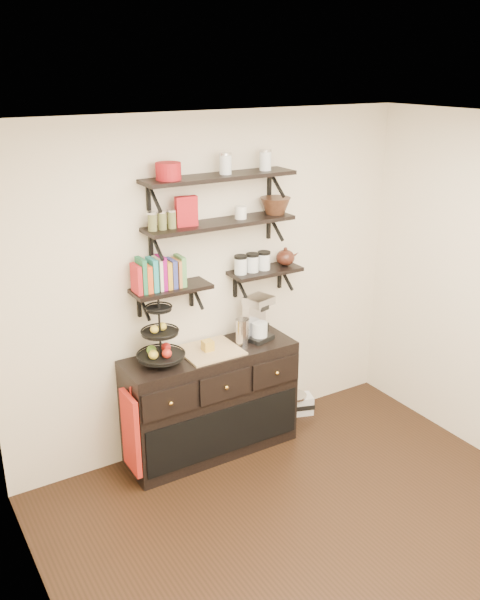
% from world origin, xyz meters
% --- Properties ---
extents(floor, '(3.50, 3.50, 0.00)m').
position_xyz_m(floor, '(0.00, 0.00, 0.00)').
color(floor, black).
rests_on(floor, ground).
extents(ceiling, '(3.50, 3.50, 0.02)m').
position_xyz_m(ceiling, '(0.00, 0.00, 2.70)').
color(ceiling, white).
rests_on(ceiling, back_wall).
extents(back_wall, '(3.50, 0.02, 2.70)m').
position_xyz_m(back_wall, '(0.00, 1.75, 1.35)').
color(back_wall, silver).
rests_on(back_wall, ground).
extents(left_wall, '(0.02, 3.50, 2.70)m').
position_xyz_m(left_wall, '(-1.75, 0.00, 1.35)').
color(left_wall, silver).
rests_on(left_wall, ground).
extents(shelf_top, '(1.20, 0.27, 0.23)m').
position_xyz_m(shelf_top, '(0.00, 1.62, 2.23)').
color(shelf_top, black).
rests_on(shelf_top, back_wall).
extents(shelf_mid, '(1.20, 0.27, 0.23)m').
position_xyz_m(shelf_mid, '(0.00, 1.62, 1.88)').
color(shelf_mid, black).
rests_on(shelf_mid, back_wall).
extents(shelf_low_left, '(0.60, 0.25, 0.23)m').
position_xyz_m(shelf_low_left, '(-0.42, 1.63, 1.43)').
color(shelf_low_left, black).
rests_on(shelf_low_left, back_wall).
extents(shelf_low_right, '(0.60, 0.25, 0.23)m').
position_xyz_m(shelf_low_right, '(0.42, 1.63, 1.43)').
color(shelf_low_right, black).
rests_on(shelf_low_right, back_wall).
extents(cookbooks, '(0.36, 0.15, 0.26)m').
position_xyz_m(cookbooks, '(-0.51, 1.63, 1.56)').
color(cookbooks, '#B51E24').
rests_on(cookbooks, shelf_low_left).
extents(glass_canisters, '(0.32, 0.10, 0.13)m').
position_xyz_m(glass_canisters, '(0.30, 1.63, 1.51)').
color(glass_canisters, silver).
rests_on(glass_canisters, shelf_low_right).
extents(sideboard, '(1.40, 0.50, 0.92)m').
position_xyz_m(sideboard, '(-0.16, 1.51, 0.45)').
color(sideboard, black).
rests_on(sideboard, floor).
extents(fruit_stand, '(0.36, 0.36, 0.52)m').
position_xyz_m(fruit_stand, '(-0.57, 1.52, 1.08)').
color(fruit_stand, black).
rests_on(fruit_stand, sideboard).
extents(candle, '(0.08, 0.08, 0.08)m').
position_xyz_m(candle, '(-0.18, 1.51, 0.96)').
color(candle, gold).
rests_on(candle, sideboard).
extents(coffee_maker, '(0.24, 0.24, 0.37)m').
position_xyz_m(coffee_maker, '(0.29, 1.54, 1.08)').
color(coffee_maker, black).
rests_on(coffee_maker, sideboard).
extents(thermal_carafe, '(0.11, 0.11, 0.22)m').
position_xyz_m(thermal_carafe, '(0.13, 1.49, 1.01)').
color(thermal_carafe, silver).
rests_on(thermal_carafe, sideboard).
extents(apron, '(0.04, 0.27, 0.63)m').
position_xyz_m(apron, '(-0.89, 1.41, 0.45)').
color(apron, '#A92212').
rests_on(apron, sideboard).
extents(radio, '(0.36, 0.27, 0.19)m').
position_xyz_m(radio, '(0.77, 1.64, 0.10)').
color(radio, silver).
rests_on(radio, floor).
extents(recipe_box, '(0.17, 0.08, 0.22)m').
position_xyz_m(recipe_box, '(-0.28, 1.61, 2.01)').
color(recipe_box, maroon).
rests_on(recipe_box, shelf_mid).
extents(walnut_bowl, '(0.24, 0.24, 0.13)m').
position_xyz_m(walnut_bowl, '(0.50, 1.61, 1.96)').
color(walnut_bowl, black).
rests_on(walnut_bowl, shelf_mid).
extents(ramekins, '(0.09, 0.09, 0.10)m').
position_xyz_m(ramekins, '(0.18, 1.61, 1.95)').
color(ramekins, white).
rests_on(ramekins, shelf_mid).
extents(teapot, '(0.22, 0.17, 0.16)m').
position_xyz_m(teapot, '(0.62, 1.63, 1.53)').
color(teapot, '#381810').
rests_on(teapot, shelf_low_right).
extents(red_pot, '(0.18, 0.18, 0.12)m').
position_xyz_m(red_pot, '(-0.41, 1.61, 2.31)').
color(red_pot, maroon).
rests_on(red_pot, shelf_top).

